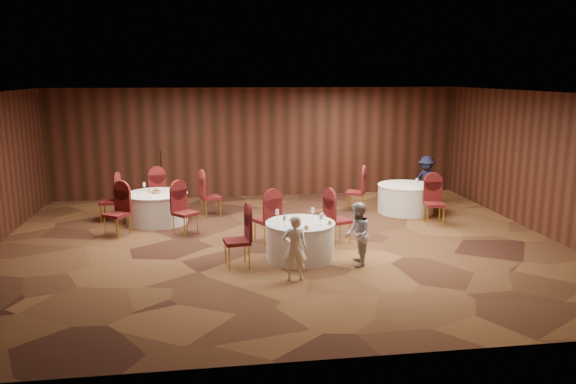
{
  "coord_description": "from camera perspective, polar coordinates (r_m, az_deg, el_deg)",
  "views": [
    {
      "loc": [
        -1.48,
        -11.44,
        3.58
      ],
      "look_at": [
        0.2,
        0.2,
        1.1
      ],
      "focal_mm": 35.0,
      "sensor_mm": 36.0,
      "label": 1
    }
  ],
  "objects": [
    {
      "name": "man_c",
      "position": [
        16.14,
        13.87,
        1.19
      ],
      "size": [
        0.95,
        0.99,
        1.35
      ],
      "primitive_type": "imported",
      "rotation": [
        0.0,
        0.0,
        5.42
      ],
      "color": "black",
      "rests_on": "ground"
    },
    {
      "name": "tabletop_main",
      "position": [
        10.87,
        2.04,
        -2.68
      ],
      "size": [
        1.08,
        1.07,
        0.22
      ],
      "color": "silver",
      "rests_on": "table_main"
    },
    {
      "name": "woman_b",
      "position": [
        10.69,
        7.06,
        -4.29
      ],
      "size": [
        0.58,
        0.68,
        1.23
      ],
      "primitive_type": "imported",
      "rotation": [
        0.0,
        0.0,
        4.5
      ],
      "color": "#AFAEB3",
      "rests_on": "ground"
    },
    {
      "name": "table_left",
      "position": [
        14.07,
        -13.18,
        -1.58
      ],
      "size": [
        1.51,
        1.51,
        0.74
      ],
      "color": "silver",
      "rests_on": "ground"
    },
    {
      "name": "chairs_right",
      "position": [
        14.5,
        10.62,
        -0.56
      ],
      "size": [
        2.19,
        2.22,
        1.0
      ],
      "color": "#420D13",
      "rests_on": "ground"
    },
    {
      "name": "table_main",
      "position": [
        11.06,
        1.24,
        -4.93
      ],
      "size": [
        1.36,
        1.36,
        0.74
      ],
      "color": "silver",
      "rests_on": "ground"
    },
    {
      "name": "table_right",
      "position": [
        15.07,
        11.85,
        -0.63
      ],
      "size": [
        1.47,
        1.47,
        0.74
      ],
      "color": "silver",
      "rests_on": "ground"
    },
    {
      "name": "chairs_main",
      "position": [
        11.58,
        -0.56,
        -3.51
      ],
      "size": [
        2.86,
        2.1,
        1.0
      ],
      "color": "#420D13",
      "rests_on": "ground"
    },
    {
      "name": "chairs_left",
      "position": [
        14.05,
        -13.23,
        -1.08
      ],
      "size": [
        3.08,
        3.13,
        1.0
      ],
      "color": "#420D13",
      "rests_on": "ground"
    },
    {
      "name": "room_shell",
      "position": [
        11.64,
        -0.84,
        3.94
      ],
      "size": [
        12.0,
        12.0,
        12.0
      ],
      "color": "silver",
      "rests_on": "ground"
    },
    {
      "name": "tabletop_left",
      "position": [
        13.98,
        -13.26,
        0.2
      ],
      "size": [
        0.8,
        0.9,
        0.22
      ],
      "color": "silver",
      "rests_on": "table_left"
    },
    {
      "name": "ground",
      "position": [
        12.07,
        -0.81,
        -5.34
      ],
      "size": [
        12.0,
        12.0,
        0.0
      ],
      "primitive_type": "plane",
      "color": "black",
      "rests_on": "ground"
    },
    {
      "name": "tabletop_right",
      "position": [
        14.78,
        12.98,
        1.14
      ],
      "size": [
        0.08,
        0.08,
        0.22
      ],
      "color": "silver",
      "rests_on": "table_right"
    },
    {
      "name": "woman_a",
      "position": [
        9.86,
        0.68,
        -5.71
      ],
      "size": [
        0.44,
        0.3,
        1.19
      ],
      "primitive_type": "imported",
      "rotation": [
        0.0,
        0.0,
        3.11
      ],
      "color": "white",
      "rests_on": "ground"
    },
    {
      "name": "mic_stand",
      "position": [
        15.37,
        -12.67,
        -0.04
      ],
      "size": [
        0.24,
        0.24,
        1.62
      ],
      "color": "black",
      "rests_on": "ground"
    }
  ]
}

